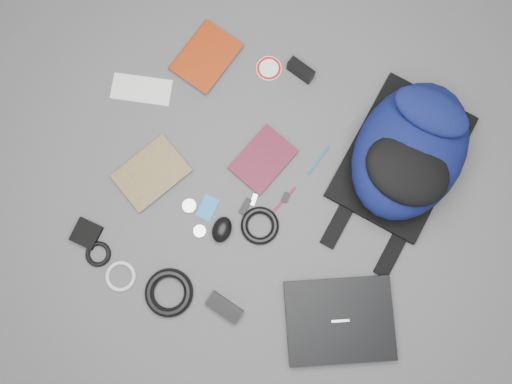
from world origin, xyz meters
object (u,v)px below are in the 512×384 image
at_px(textbook_red, 187,44).
at_px(power_brick, 224,307).
at_px(compact_camera, 301,70).
at_px(dvd_case, 263,160).
at_px(mouse, 222,230).
at_px(pouch, 86,233).
at_px(laptop, 339,320).
at_px(backpack, 410,151).
at_px(comic_book, 136,155).

bearing_deg(textbook_red, power_brick, -45.50).
bearing_deg(compact_camera, dvd_case, -75.30).
bearing_deg(mouse, pouch, -159.77).
distance_m(mouse, power_brick, 0.26).
distance_m(laptop, power_brick, 0.38).
bearing_deg(power_brick, compact_camera, 105.95).
height_order(backpack, comic_book, backpack).
height_order(textbook_red, mouse, mouse).
bearing_deg(compact_camera, comic_book, -114.93).
bearing_deg(laptop, power_brick, 170.14).
relative_size(dvd_case, compact_camera, 2.10).
relative_size(compact_camera, power_brick, 0.82).
bearing_deg(pouch, textbook_red, 89.83).
distance_m(dvd_case, power_brick, 0.52).
xyz_separation_m(compact_camera, pouch, (-0.42, -0.84, -0.02)).
relative_size(laptop, power_brick, 2.90).
xyz_separation_m(backpack, textbook_red, (-0.86, 0.05, -0.10)).
bearing_deg(dvd_case, mouse, -78.90).
relative_size(backpack, dvd_case, 2.62).
relative_size(comic_book, compact_camera, 2.36).
distance_m(textbook_red, power_brick, 0.94).
height_order(dvd_case, pouch, pouch).
bearing_deg(power_brick, dvd_case, 109.25).
relative_size(comic_book, power_brick, 1.93).
bearing_deg(comic_book, pouch, -70.12).
bearing_deg(textbook_red, dvd_case, -21.55).
xyz_separation_m(laptop, mouse, (-0.48, 0.10, 0.01)).
height_order(mouse, power_brick, mouse).
bearing_deg(laptop, backpack, 63.84).
xyz_separation_m(laptop, power_brick, (-0.36, -0.13, -0.00)).
bearing_deg(laptop, mouse, 138.95).
bearing_deg(laptop, pouch, 157.74).
relative_size(backpack, pouch, 6.35).
xyz_separation_m(backpack, comic_book, (-0.84, -0.39, -0.10)).
distance_m(textbook_red, mouse, 0.68).
bearing_deg(comic_book, textbook_red, 117.60).
relative_size(textbook_red, mouse, 2.53).
bearing_deg(pouch, laptop, 7.07).
bearing_deg(compact_camera, mouse, -78.49).
xyz_separation_m(textbook_red, pouch, (-0.00, -0.76, -0.00)).
xyz_separation_m(comic_book, power_brick, (0.51, -0.33, 0.01)).
distance_m(backpack, comic_book, 0.93).
xyz_separation_m(textbook_red, comic_book, (0.02, -0.44, -0.00)).
relative_size(backpack, compact_camera, 5.51).
height_order(backpack, compact_camera, backpack).
bearing_deg(pouch, dvd_case, 48.75).
distance_m(mouse, pouch, 0.46).
distance_m(laptop, dvd_case, 0.60).
height_order(compact_camera, power_brick, compact_camera).
relative_size(compact_camera, mouse, 1.09).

